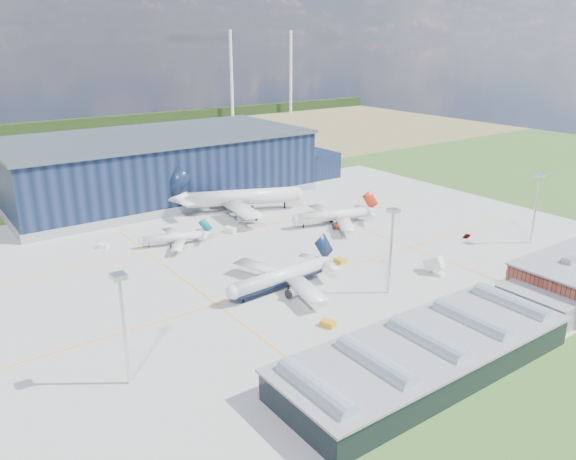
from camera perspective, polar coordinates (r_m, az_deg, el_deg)
The scene contains 21 objects.
ground at distance 164.91m, azimuth 0.23°, elevation -3.64°, with size 600.00×600.00×0.00m, color #2F5720.
apron at distance 172.52m, azimuth -1.71°, elevation -2.59°, with size 220.00×160.00×0.08m.
farmland at distance 360.42m, azimuth -20.91°, elevation 7.56°, with size 600.00×220.00×0.01m, color olive.
treeline at distance 436.76m, azimuth -23.84°, elevation 9.52°, with size 600.00×8.00×8.00m, color black.
hangar at distance 242.41m, azimuth -12.53°, elevation 6.16°, with size 145.00×62.00×26.10m.
glass_concourse at distance 120.10m, azimuth 14.97°, elevation -11.52°, with size 78.00×23.00×8.60m.
light_mast_west at distance 108.92m, azimuth -16.49°, elevation -7.95°, with size 2.60×2.60×23.00m.
light_mast_center at distance 144.45m, azimuth 10.48°, elevation -0.74°, with size 2.60×2.60×23.00m.
light_mast_east at distance 194.93m, azimuth 23.98°, elevation 3.05°, with size 2.60×2.60×23.00m.
airliner_navy at distance 146.94m, azimuth -0.96°, elevation -4.02°, with size 36.73×35.93×11.98m, color silver, non-canonical shape.
airliner_red at distance 199.18m, azimuth 4.47°, elevation 2.02°, with size 34.28×33.54×11.18m, color silver, non-canonical shape.
airliner_widebody at distance 214.55m, azimuth -4.76°, elevation 4.13°, with size 53.80×52.63×17.54m, color silver, non-canonical shape.
airliner_regional at distance 183.24m, azimuth -11.66°, elevation -0.37°, with size 24.41×23.88×7.96m, color silver, non-canonical shape.
gse_tug_a at distance 131.68m, azimuth 4.08°, elevation -9.49°, with size 2.07×3.39×1.41m, color orange.
gse_tug_b at distance 167.09m, azimuth 5.28°, elevation -3.15°, with size 2.19×3.29×1.43m, color orange.
gse_van_b at distance 193.20m, azimuth -5.88°, elevation 0.00°, with size 1.96×4.27×1.96m, color white.
gse_tug_c at distance 222.54m, azimuth -5.64°, elevation 2.49°, with size 1.97×3.15×1.38m, color orange.
gse_cart_b at distance 187.52m, azimuth -18.25°, elevation -1.56°, with size 2.25×3.38×1.46m, color white.
airstair at distance 164.58m, azimuth 14.59°, elevation -3.68°, with size 2.17×5.43×3.48m, color white.
car_a at distance 197.11m, azimuth 17.72°, elevation -0.54°, with size 1.53×3.81×1.30m, color #99999E.
car_b at distance 145.44m, azimuth 17.54°, elevation -7.51°, with size 1.42×4.08×1.34m, color #99999E.
Camera 1 is at (-89.30, -123.42, 63.16)m, focal length 35.00 mm.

